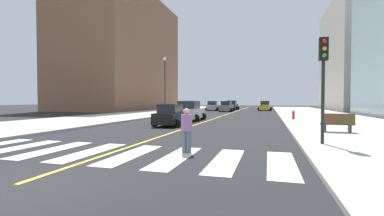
# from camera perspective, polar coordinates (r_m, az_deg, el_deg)

# --- Properties ---
(ground_plane) EXTENTS (220.00, 220.00, 0.00)m
(ground_plane) POSITION_cam_1_polar(r_m,az_deg,el_deg) (7.97, -33.45, -13.52)
(ground_plane) COLOR black
(sidewalk_kerb_east) EXTENTS (10.00, 120.00, 0.15)m
(sidewalk_kerb_east) POSITION_cam_1_polar(r_m,az_deg,el_deg) (25.85, 30.16, -2.99)
(sidewalk_kerb_east) COLOR #B2ADA3
(sidewalk_kerb_east) RESTS_ON ground
(sidewalk_kerb_west) EXTENTS (10.00, 120.00, 0.15)m
(sidewalk_kerb_west) POSITION_cam_1_polar(r_m,az_deg,el_deg) (30.90, -19.85, -2.15)
(sidewalk_kerb_west) COLOR #B2ADA3
(sidewalk_kerb_west) RESTS_ON ground
(crosswalk_paint) EXTENTS (13.50, 4.00, 0.01)m
(crosswalk_paint) POSITION_cam_1_polar(r_m,az_deg,el_deg) (10.93, -17.09, -9.22)
(crosswalk_paint) COLOR silver
(crosswalk_paint) RESTS_ON ground
(lane_divider_paint) EXTENTS (0.16, 80.00, 0.01)m
(lane_divider_paint) POSITION_cam_1_polar(r_m,az_deg,el_deg) (45.41, 8.56, -1.00)
(lane_divider_paint) COLOR yellow
(lane_divider_paint) RESTS_ON ground
(parking_garage_concrete) EXTENTS (18.00, 24.00, 22.89)m
(parking_garage_concrete) POSITION_cam_1_polar(r_m,az_deg,el_deg) (68.72, 34.76, 9.17)
(parking_garage_concrete) COLOR #B2ADA3
(parking_garage_concrete) RESTS_ON ground
(low_rise_brick_west) EXTENTS (16.00, 32.00, 25.36)m
(low_rise_brick_west) POSITION_cam_1_polar(r_m,az_deg,el_deg) (64.70, -14.66, 11.01)
(low_rise_brick_west) COLOR brown
(low_rise_brick_west) RESTS_ON ground
(car_black_nearest) EXTENTS (2.45, 3.93, 1.75)m
(car_black_nearest) POSITION_cam_1_polar(r_m,az_deg,el_deg) (21.61, -4.52, -1.66)
(car_black_nearest) COLOR black
(car_black_nearest) RESTS_ON ground
(car_yellow_second) EXTENTS (2.91, 4.53, 1.99)m
(car_yellow_second) POSITION_cam_1_polar(r_m,az_deg,el_deg) (56.27, 15.34, 0.40)
(car_yellow_second) COLOR gold
(car_yellow_second) RESTS_ON ground
(car_gray_third) EXTENTS (2.84, 4.45, 1.96)m
(car_gray_third) POSITION_cam_1_polar(r_m,az_deg,el_deg) (49.91, 7.37, 0.29)
(car_gray_third) COLOR slate
(car_gray_third) RESTS_ON ground
(car_white_fourth) EXTENTS (2.86, 4.53, 2.01)m
(car_white_fourth) POSITION_cam_1_polar(r_m,az_deg,el_deg) (27.19, -0.53, -0.73)
(car_white_fourth) COLOR silver
(car_white_fourth) RESTS_ON ground
(car_silver_fifth) EXTENTS (2.78, 4.39, 1.94)m
(car_silver_fifth) POSITION_cam_1_polar(r_m,az_deg,el_deg) (55.21, 4.43, 0.41)
(car_silver_fifth) COLOR #B7B7BC
(car_silver_fifth) RESTS_ON ground
(car_blue_sixth) EXTENTS (2.94, 4.66, 2.07)m
(car_blue_sixth) POSITION_cam_1_polar(r_m,az_deg,el_deg) (60.27, 8.58, 0.55)
(car_blue_sixth) COLOR #2D479E
(car_blue_sixth) RESTS_ON ground
(traffic_light_near_corner) EXTENTS (0.36, 0.41, 4.64)m
(traffic_light_near_corner) POSITION_cam_1_polar(r_m,az_deg,el_deg) (13.08, 26.26, 7.46)
(traffic_light_near_corner) COLOR black
(traffic_light_near_corner) RESTS_ON sidewalk_kerb_east
(park_bench) EXTENTS (1.81, 0.60, 1.12)m
(park_bench) POSITION_cam_1_polar(r_m,az_deg,el_deg) (18.23, 28.64, -2.86)
(park_bench) COLOR brown
(park_bench) RESTS_ON sidewalk_kerb_east
(pedestrian_crossing) EXTENTS (0.43, 0.43, 1.74)m
(pedestrian_crossing) POSITION_cam_1_polar(r_m,az_deg,el_deg) (10.40, -1.17, -4.38)
(pedestrian_crossing) COLOR slate
(pedestrian_crossing) RESTS_ON ground
(fire_hydrant) EXTENTS (0.26, 0.26, 0.89)m
(fire_hydrant) POSITION_cam_1_polar(r_m,az_deg,el_deg) (29.00, 20.85, -1.40)
(fire_hydrant) COLOR red
(fire_hydrant) RESTS_ON sidewalk_kerb_east
(street_lamp) EXTENTS (0.44, 0.44, 7.77)m
(street_lamp) POSITION_cam_1_polar(r_m,az_deg,el_deg) (36.87, -5.82, 5.74)
(street_lamp) COLOR #38383D
(street_lamp) RESTS_ON sidewalk_kerb_west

